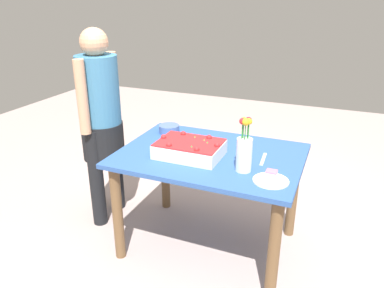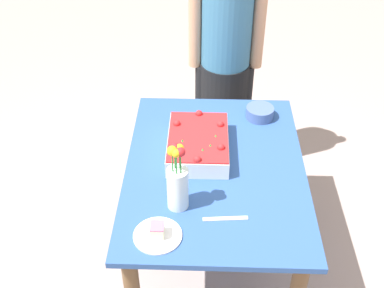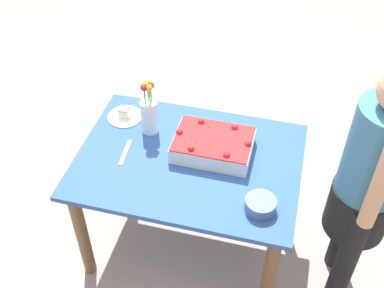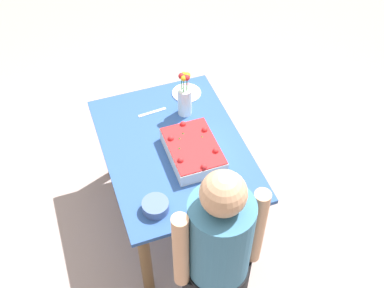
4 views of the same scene
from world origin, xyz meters
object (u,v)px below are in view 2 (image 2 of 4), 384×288
Objects in this scene: serving_plate_with_slice at (158,234)px; person_standing at (225,55)px; fruit_bowl at (260,113)px; flower_vase at (177,183)px; cake_knife at (225,219)px; sheet_cake at (198,143)px.

serving_plate_with_slice is 0.14× the size of person_standing.
person_standing is at bearing -159.09° from fruit_bowl.
flower_vase is at bearing -11.15° from person_standing.
serving_plate_with_slice is 1.33× the size of fruit_bowl.
sheet_cake is at bearing 100.86° from cake_knife.
person_standing is at bearing 168.85° from flower_vase.
flower_vase reaches higher than serving_plate_with_slice.
sheet_cake is at bearing 164.68° from serving_plate_with_slice.
flower_vase is (-0.18, 0.07, 0.12)m from serving_plate_with_slice.
cake_knife is 0.26m from flower_vase.
fruit_bowl is 0.10× the size of person_standing.
person_standing is at bearing 169.17° from sheet_cake.
sheet_cake is 0.28× the size of person_standing.
person_standing is (-1.24, 0.02, 0.13)m from cake_knife.
serving_plate_with_slice is 0.99m from fruit_bowl.
flower_vase is 1.19m from person_standing.
cake_knife is at bearing 15.63° from sheet_cake.
sheet_cake reaches higher than serving_plate_with_slice.
flower_vase is at bearing -11.82° from sheet_cake.
flower_vase is at bearing 155.30° from cake_knife.
cake_knife is 0.79m from fruit_bowl.
cake_knife is (0.46, 0.13, -0.05)m from sheet_cake.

